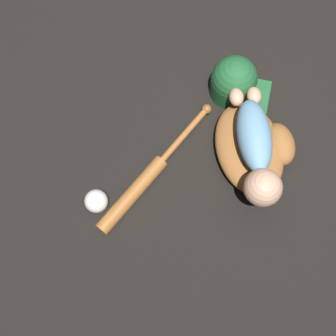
{
  "coord_description": "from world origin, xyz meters",
  "views": [
    {
      "loc": [
        0.6,
        -0.13,
        1.35
      ],
      "look_at": [
        0.13,
        -0.24,
        0.07
      ],
      "focal_mm": 50.0,
      "sensor_mm": 36.0,
      "label": 1
    }
  ],
  "objects_px": {
    "baseball_glove": "(254,148)",
    "baby_figure": "(256,151)",
    "baseball_cap": "(234,81)",
    "baseball": "(96,201)",
    "baseball_bat": "(143,182)"
  },
  "relations": [
    {
      "from": "baseball_glove",
      "to": "baby_figure",
      "type": "bearing_deg",
      "value": -1.21
    },
    {
      "from": "baseball_glove",
      "to": "baseball_cap",
      "type": "relative_size",
      "value": 1.84
    },
    {
      "from": "baby_figure",
      "to": "baseball",
      "type": "bearing_deg",
      "value": -62.77
    },
    {
      "from": "baseball_bat",
      "to": "baby_figure",
      "type": "bearing_deg",
      "value": 112.2
    },
    {
      "from": "baseball",
      "to": "baseball_glove",
      "type": "bearing_deg",
      "value": 122.21
    },
    {
      "from": "baseball_glove",
      "to": "baseball_bat",
      "type": "xyz_separation_m",
      "value": [
        0.17,
        -0.31,
        -0.02
      ]
    },
    {
      "from": "baseball_cap",
      "to": "baseball",
      "type": "bearing_deg",
      "value": -34.22
    },
    {
      "from": "baby_figure",
      "to": "baseball_bat",
      "type": "relative_size",
      "value": 0.8
    },
    {
      "from": "baseball_glove",
      "to": "baseball_cap",
      "type": "bearing_deg",
      "value": -154.01
    },
    {
      "from": "baseball_cap",
      "to": "baby_figure",
      "type": "bearing_deg",
      "value": 21.28
    },
    {
      "from": "baseball_cap",
      "to": "baseball_glove",
      "type": "bearing_deg",
      "value": 25.99
    },
    {
      "from": "baby_figure",
      "to": "baseball_cap",
      "type": "xyz_separation_m",
      "value": [
        -0.26,
        -0.1,
        -0.07
      ]
    },
    {
      "from": "baseball_bat",
      "to": "baseball_cap",
      "type": "xyz_separation_m",
      "value": [
        -0.38,
        0.2,
        0.04
      ]
    },
    {
      "from": "baseball",
      "to": "baseball_cap",
      "type": "xyz_separation_m",
      "value": [
        -0.47,
        0.32,
        0.03
      ]
    },
    {
      "from": "baseball_bat",
      "to": "baseball_cap",
      "type": "bearing_deg",
      "value": 151.78
    }
  ]
}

